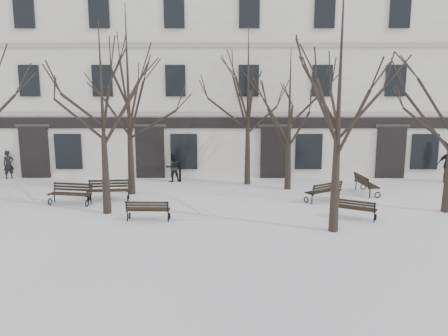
{
  "coord_description": "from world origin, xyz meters",
  "views": [
    {
      "loc": [
        0.74,
        -16.3,
        4.88
      ],
      "look_at": [
        0.67,
        3.0,
        1.44
      ],
      "focal_mm": 35.0,
      "sensor_mm": 36.0,
      "label": 1
    }
  ],
  "objects_px": {
    "bench_4": "(324,191)",
    "bench_5": "(365,183)",
    "bench_0": "(71,193)",
    "tree_1": "(102,96)",
    "bench_3": "(109,189)",
    "bench_1": "(148,209)",
    "bench_2": "(355,208)",
    "tree_2": "(340,75)"
  },
  "relations": [
    {
      "from": "bench_1",
      "to": "bench_4",
      "type": "height_order",
      "value": "bench_4"
    },
    {
      "from": "tree_2",
      "to": "bench_4",
      "type": "distance_m",
      "value": 6.47
    },
    {
      "from": "tree_2",
      "to": "bench_0",
      "type": "bearing_deg",
      "value": 160.97
    },
    {
      "from": "bench_0",
      "to": "bench_3",
      "type": "distance_m",
      "value": 1.62
    },
    {
      "from": "tree_1",
      "to": "bench_3",
      "type": "xyz_separation_m",
      "value": [
        -0.48,
        2.06,
        -4.18
      ]
    },
    {
      "from": "bench_2",
      "to": "bench_0",
      "type": "bearing_deg",
      "value": 18.06
    },
    {
      "from": "bench_1",
      "to": "bench_3",
      "type": "height_order",
      "value": "bench_3"
    },
    {
      "from": "bench_5",
      "to": "bench_3",
      "type": "bearing_deg",
      "value": 92.39
    },
    {
      "from": "bench_4",
      "to": "bench_1",
      "type": "bearing_deg",
      "value": -10.78
    },
    {
      "from": "tree_1",
      "to": "bench_3",
      "type": "relative_size",
      "value": 3.98
    },
    {
      "from": "bench_0",
      "to": "bench_1",
      "type": "bearing_deg",
      "value": -22.8
    },
    {
      "from": "bench_3",
      "to": "bench_4",
      "type": "xyz_separation_m",
      "value": [
        9.65,
        -0.15,
        -0.01
      ]
    },
    {
      "from": "tree_1",
      "to": "bench_5",
      "type": "xyz_separation_m",
      "value": [
        11.46,
        3.38,
        -4.17
      ]
    },
    {
      "from": "tree_1",
      "to": "bench_3",
      "type": "bearing_deg",
      "value": 103.03
    },
    {
      "from": "bench_4",
      "to": "bench_5",
      "type": "relative_size",
      "value": 0.96
    },
    {
      "from": "bench_0",
      "to": "bench_3",
      "type": "height_order",
      "value": "bench_0"
    },
    {
      "from": "bench_1",
      "to": "bench_5",
      "type": "distance_m",
      "value": 10.59
    },
    {
      "from": "tree_2",
      "to": "bench_2",
      "type": "height_order",
      "value": "tree_2"
    },
    {
      "from": "bench_3",
      "to": "bench_0",
      "type": "bearing_deg",
      "value": -160.44
    },
    {
      "from": "tree_2",
      "to": "bench_1",
      "type": "height_order",
      "value": "tree_2"
    },
    {
      "from": "bench_2",
      "to": "bench_4",
      "type": "bearing_deg",
      "value": -49.64
    },
    {
      "from": "bench_0",
      "to": "bench_5",
      "type": "xyz_separation_m",
      "value": [
        13.39,
        2.01,
        0.01
      ]
    },
    {
      "from": "bench_0",
      "to": "bench_1",
      "type": "height_order",
      "value": "bench_0"
    },
    {
      "from": "tree_1",
      "to": "bench_2",
      "type": "xyz_separation_m",
      "value": [
        9.73,
        -0.81,
        -4.24
      ]
    },
    {
      "from": "bench_0",
      "to": "bench_5",
      "type": "bearing_deg",
      "value": 18.55
    },
    {
      "from": "bench_2",
      "to": "bench_5",
      "type": "bearing_deg",
      "value": -83.8
    },
    {
      "from": "tree_1",
      "to": "bench_5",
      "type": "bearing_deg",
      "value": 16.43
    },
    {
      "from": "bench_0",
      "to": "bench_1",
      "type": "relative_size",
      "value": 1.16
    },
    {
      "from": "bench_1",
      "to": "bench_2",
      "type": "distance_m",
      "value": 7.89
    },
    {
      "from": "bench_0",
      "to": "bench_2",
      "type": "distance_m",
      "value": 11.87
    },
    {
      "from": "bench_2",
      "to": "bench_1",
      "type": "bearing_deg",
      "value": 30.52
    },
    {
      "from": "bench_0",
      "to": "bench_3",
      "type": "xyz_separation_m",
      "value": [
        1.46,
        0.7,
        -0.0
      ]
    },
    {
      "from": "tree_2",
      "to": "bench_1",
      "type": "bearing_deg",
      "value": 169.99
    },
    {
      "from": "tree_2",
      "to": "bench_2",
      "type": "distance_m",
      "value": 5.29
    },
    {
      "from": "tree_1",
      "to": "bench_5",
      "type": "distance_m",
      "value": 12.65
    },
    {
      "from": "bench_4",
      "to": "bench_3",
      "type": "bearing_deg",
      "value": -33.86
    },
    {
      "from": "bench_5",
      "to": "bench_1",
      "type": "bearing_deg",
      "value": 110.95
    },
    {
      "from": "bench_4",
      "to": "bench_2",
      "type": "bearing_deg",
      "value": 68.79
    },
    {
      "from": "tree_1",
      "to": "tree_2",
      "type": "bearing_deg",
      "value": -14.77
    },
    {
      "from": "bench_3",
      "to": "bench_4",
      "type": "relative_size",
      "value": 1.04
    },
    {
      "from": "bench_1",
      "to": "bench_4",
      "type": "distance_m",
      "value": 7.91
    },
    {
      "from": "tree_1",
      "to": "bench_5",
      "type": "relative_size",
      "value": 3.97
    }
  ]
}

